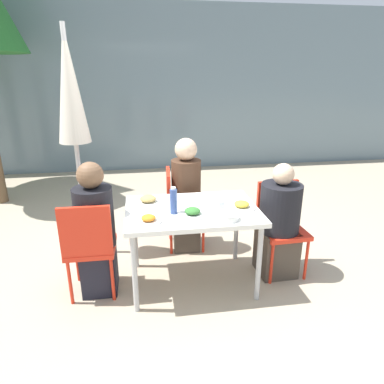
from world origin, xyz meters
name	(u,v)px	position (x,y,z in m)	size (l,w,h in m)	color
ground_plane	(192,281)	(0.00, 0.00, 0.00)	(24.00, 24.00, 0.00)	tan
building_facade	(159,90)	(0.00, 4.06, 1.50)	(10.00, 0.20, 3.00)	slate
dining_table	(192,216)	(0.00, 0.00, 0.66)	(1.13, 0.80, 0.73)	white
chair_left	(89,243)	(-0.87, -0.08, 0.51)	(0.40, 0.40, 0.87)	red
person_left	(96,233)	(-0.81, 0.00, 0.56)	(0.32, 0.32, 1.17)	black
chair_right	(280,220)	(0.86, 0.12, 0.51)	(0.42, 0.42, 0.87)	red
person_right	(279,225)	(0.81, 0.04, 0.50)	(0.37, 0.37, 1.08)	#473D33
chair_far	(178,203)	(-0.04, 0.70, 0.51)	(0.42, 0.42, 0.87)	red
person_far	(186,197)	(0.04, 0.65, 0.59)	(0.30, 0.30, 1.21)	#473D33
closed_umbrella	(71,100)	(-1.02, 0.71, 1.59)	(0.36, 0.36, 2.24)	#333333
plate_0	(193,213)	(-0.02, -0.15, 0.75)	(0.23, 0.23, 0.07)	white
plate_1	(149,220)	(-0.38, -0.22, 0.75)	(0.20, 0.20, 0.06)	white
plate_2	(148,200)	(-0.37, 0.19, 0.75)	(0.26, 0.26, 0.07)	white
plate_3	(242,206)	(0.42, -0.06, 0.75)	(0.23, 0.23, 0.07)	white
bottle	(173,201)	(-0.17, -0.08, 0.84)	(0.06, 0.06, 0.23)	#334C8E
drinking_cup	(220,206)	(0.22, -0.10, 0.78)	(0.07, 0.07, 0.10)	white
salad_bowl	(228,216)	(0.25, -0.27, 0.75)	(0.17, 0.17, 0.05)	white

